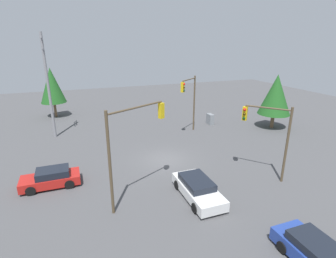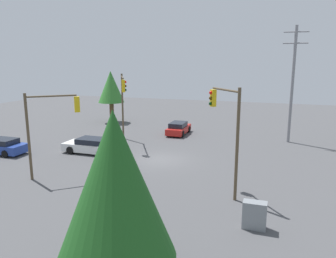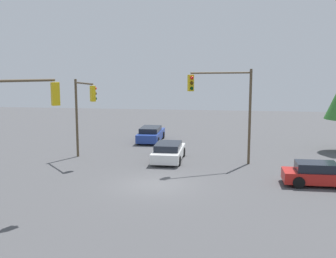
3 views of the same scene
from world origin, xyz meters
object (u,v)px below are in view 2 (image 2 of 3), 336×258
Objects in this scene: traffic_signal_aux at (227,122)px; traffic_signal_main at (123,96)px; electrical_cabinet at (254,215)px; sedan_red at (178,128)px; traffic_signal_cross at (49,120)px; sedan_blue at (0,146)px; sedan_white at (91,146)px.

traffic_signal_main is at bearing 11.99° from traffic_signal_aux.
electrical_cabinet is (2.02, -3.86, -3.66)m from traffic_signal_aux.
sedan_red is 0.63× the size of traffic_signal_aux.
traffic_signal_main reaches higher than traffic_signal_cross.
sedan_blue is 11.45m from traffic_signal_main.
traffic_signal_aux is at bearing 22.70° from traffic_signal_main.
traffic_signal_aux is (12.19, -5.00, 3.69)m from sedan_white.
sedan_blue is 0.74× the size of traffic_signal_aux.
sedan_white is 3.54× the size of electrical_cabinet.
sedan_blue is at bearing -79.54° from traffic_signal_main.
sedan_red is 16.45m from traffic_signal_aux.
sedan_red is at bearing 115.41° from traffic_signal_main.
traffic_signal_aux reaches higher than sedan_red.
traffic_signal_cross is at bearing 56.27° from traffic_signal_aux.
electrical_cabinet is at bearing -121.94° from sedan_white.
sedan_red is at bearing -12.02° from traffic_signal_aux.
traffic_signal_cross is (0.68, -6.01, 3.30)m from sedan_white.
traffic_signal_cross is at bearing -112.83° from sedan_blue.
traffic_signal_aux is (19.54, -2.38, 3.68)m from sedan_blue.
sedan_white is (7.34, 2.63, -0.00)m from sedan_blue.
electrical_cabinet is (21.55, -6.23, 0.03)m from sedan_blue.
traffic_signal_aux is at bearing -35.62° from traffic_signal_cross.
traffic_signal_cross is at bearing -173.51° from sedan_white.
sedan_red is 0.70× the size of traffic_signal_cross.
sedan_red reaches higher than sedan_blue.
traffic_signal_aux is at bearing -112.31° from sedan_white.
sedan_blue is (-12.33, -11.95, -0.00)m from sedan_red.
sedan_white is 5.73m from traffic_signal_main.
electrical_cabinet reaches higher than sedan_blue.
electrical_cabinet is at bearing -106.12° from sedan_blue.
sedan_red is 20.39m from electrical_cabinet.
traffic_signal_aux is at bearing 117.61° from electrical_cabinet.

